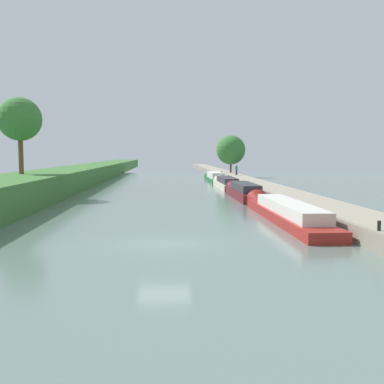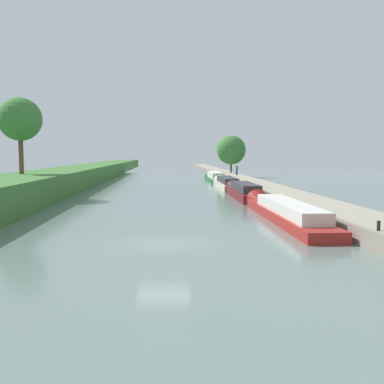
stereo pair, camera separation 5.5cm
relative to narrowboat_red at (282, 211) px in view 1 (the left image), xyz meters
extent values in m
plane|color=slate|center=(-7.70, -7.75, -0.52)|extent=(160.00, 160.00, 0.00)
cube|color=gray|center=(1.44, -7.75, -0.08)|extent=(0.25, 260.00, 0.88)
cube|color=maroon|center=(0.00, -0.84, -0.22)|extent=(2.08, 15.65, 0.60)
cube|color=silver|center=(0.00, -1.62, 0.42)|extent=(1.71, 10.96, 0.69)
cone|color=maroon|center=(0.00, 7.61, -0.22)|extent=(1.98, 1.25, 1.98)
cube|color=maroon|center=(-0.15, 13.74, -0.14)|extent=(2.03, 11.01, 0.76)
cube|color=#333338|center=(-0.15, 13.19, 0.60)|extent=(1.66, 7.71, 0.72)
cone|color=maroon|center=(-0.15, 19.86, -0.14)|extent=(1.93, 1.22, 1.93)
cube|color=beige|center=(-0.12, 26.62, -0.17)|extent=(2.03, 11.81, 0.70)
cube|color=#333338|center=(-0.12, 26.02, 0.52)|extent=(1.66, 8.27, 0.69)
cone|color=beige|center=(-0.12, 33.13, -0.17)|extent=(1.93, 1.22, 1.93)
cube|color=#1E6033|center=(-0.04, 40.73, -0.24)|extent=(2.15, 12.57, 0.56)
cube|color=silver|center=(-0.04, 40.10, 0.48)|extent=(1.76, 8.80, 0.88)
cone|color=#1E6033|center=(-0.04, 47.66, -0.24)|extent=(2.04, 1.29, 2.04)
cylinder|color=brown|center=(4.06, 52.17, 1.64)|extent=(0.34, 0.34, 2.66)
sphere|color=#387533|center=(4.06, 52.17, 4.41)|extent=(5.24, 5.24, 5.24)
cylinder|color=brown|center=(-21.47, 15.39, 3.83)|extent=(0.45, 0.45, 4.09)
sphere|color=#387533|center=(-21.47, 15.39, 7.01)|extent=(4.13, 4.13, 4.13)
cylinder|color=#282D42|center=(3.69, 43.08, 0.72)|extent=(0.26, 0.26, 0.82)
cylinder|color=#286647|center=(3.69, 43.08, 1.44)|extent=(0.34, 0.34, 0.62)
sphere|color=tan|center=(3.69, 43.08, 1.86)|extent=(0.22, 0.22, 0.22)
cylinder|color=black|center=(1.86, -9.54, 0.53)|extent=(0.16, 0.16, 0.45)
cylinder|color=black|center=(1.86, 47.28, 0.53)|extent=(0.16, 0.16, 0.45)
camera|label=1|loc=(-7.58, -28.90, 3.72)|focal=42.31mm
camera|label=2|loc=(-7.52, -28.90, 3.72)|focal=42.31mm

